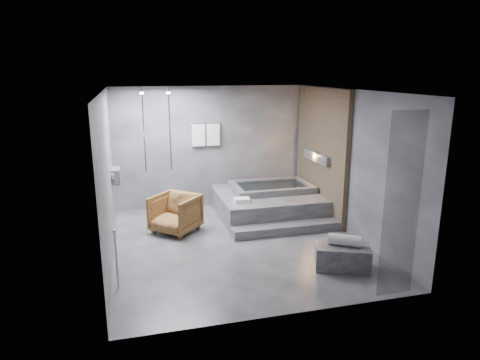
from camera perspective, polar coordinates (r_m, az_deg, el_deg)
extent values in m
plane|color=#313133|center=(8.09, -0.21, -8.41)|extent=(5.00, 5.00, 0.00)
cube|color=#525154|center=(7.46, -0.23, 11.82)|extent=(4.50, 5.00, 0.04)
cube|color=#3C3C41|center=(10.05, -3.79, 4.42)|extent=(4.50, 0.04, 2.80)
cube|color=#3C3C41|center=(5.36, 6.49, -4.60)|extent=(4.50, 0.04, 2.80)
cube|color=#3C3C41|center=(7.44, -17.25, 0.23)|extent=(0.04, 5.00, 2.80)
cube|color=#3C3C41|center=(8.49, 14.67, 2.12)|extent=(0.04, 5.00, 2.80)
cube|color=#9E7F5C|center=(9.55, 10.73, 3.67)|extent=(0.10, 2.40, 2.78)
cube|color=#FF9938|center=(9.53, 10.26, 3.07)|extent=(0.14, 1.20, 0.20)
cube|color=gray|center=(8.86, -16.20, 0.54)|extent=(0.16, 0.42, 0.30)
imported|color=beige|center=(8.78, -16.13, 0.10)|extent=(0.08, 0.08, 0.21)
imported|color=beige|center=(8.98, -16.09, 0.24)|extent=(0.07, 0.07, 0.15)
cylinder|color=silver|center=(9.39, -9.35, 6.65)|extent=(0.04, 0.04, 1.80)
cylinder|color=silver|center=(9.36, -12.72, 6.46)|extent=(0.04, 0.04, 1.80)
cylinder|color=silver|center=(9.88, -4.63, 7.46)|extent=(0.75, 0.02, 0.02)
cube|color=white|center=(9.87, -5.56, 5.97)|extent=(0.30, 0.06, 0.50)
cube|color=white|center=(9.93, -3.61, 6.06)|extent=(0.30, 0.06, 0.50)
cylinder|color=silver|center=(6.60, -16.13, -10.23)|extent=(0.04, 0.04, 0.90)
cube|color=black|center=(6.19, 20.75, -3.36)|extent=(0.55, 0.01, 2.60)
cube|color=#363639|center=(9.59, 3.71, -3.14)|extent=(2.20, 2.00, 0.50)
cube|color=#363639|center=(8.59, 6.18, -6.45)|extent=(2.20, 0.36, 0.18)
cube|color=#303033|center=(7.25, 13.51, -9.98)|extent=(0.97, 0.77, 0.39)
imported|color=#432810|center=(8.62, -8.62, -4.42)|extent=(1.16, 1.16, 0.76)
cylinder|color=silver|center=(7.17, 13.76, -7.80)|extent=(0.53, 0.44, 0.18)
cube|color=white|center=(8.83, 0.27, -2.69)|extent=(0.32, 0.24, 0.08)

